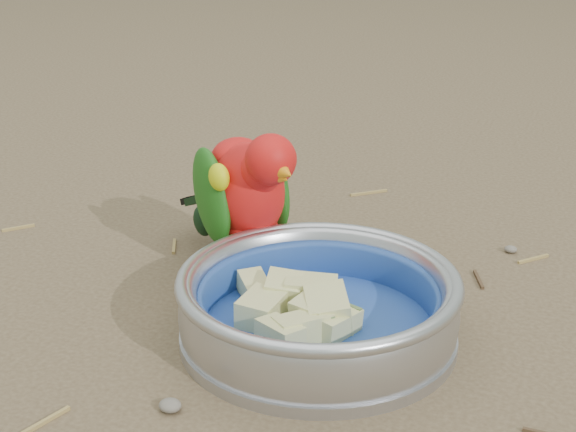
% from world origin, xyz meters
% --- Properties ---
extents(ground, '(60.00, 60.00, 0.00)m').
position_xyz_m(ground, '(0.00, 0.00, 0.00)').
color(ground, brown).
extents(food_bowl, '(0.24, 0.24, 0.02)m').
position_xyz_m(food_bowl, '(0.06, 0.07, 0.01)').
color(food_bowl, '#B2B2BA').
rests_on(food_bowl, ground).
extents(bowl_wall, '(0.24, 0.24, 0.04)m').
position_xyz_m(bowl_wall, '(0.06, 0.07, 0.04)').
color(bowl_wall, '#B2B2BA').
rests_on(bowl_wall, food_bowl).
extents(fruit_wedges, '(0.14, 0.14, 0.03)m').
position_xyz_m(fruit_wedges, '(0.06, 0.07, 0.03)').
color(fruit_wedges, '#D5D286').
rests_on(fruit_wedges, food_bowl).
extents(lory_parrot, '(0.20, 0.18, 0.15)m').
position_xyz_m(lory_parrot, '(-0.05, 0.18, 0.07)').
color(lory_parrot, red).
rests_on(lory_parrot, ground).
extents(ground_debris, '(0.90, 0.80, 0.01)m').
position_xyz_m(ground_debris, '(0.03, 0.05, 0.00)').
color(ground_debris, '#9F8347').
rests_on(ground_debris, ground).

